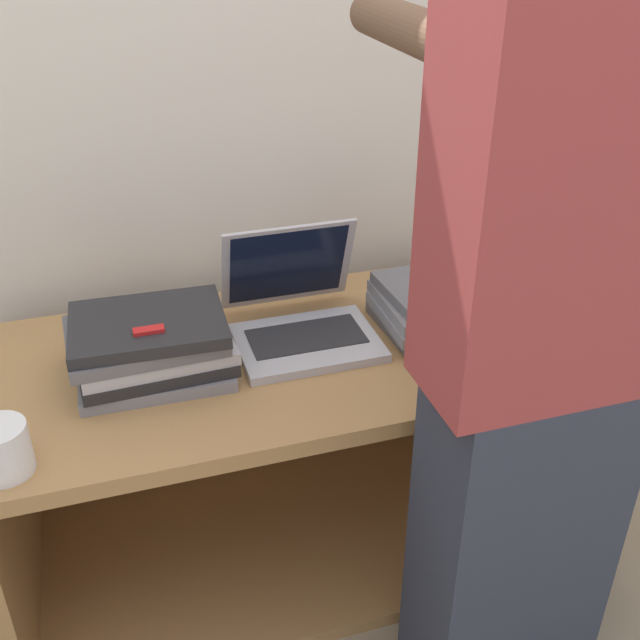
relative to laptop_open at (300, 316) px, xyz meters
The scene contains 9 objects.
ground_plane 0.73m from the laptop_open, 90.00° to the right, with size 12.00×12.00×0.00m, color gray.
wall_back 0.67m from the laptop_open, 90.00° to the left, with size 8.00×0.05×2.40m.
cart 0.34m from the laptop_open, 90.00° to the left, with size 1.39×0.63×0.58m.
laptop_open is the anchor object (origin of this frame).
laptop_stack_left 0.34m from the laptop_open, behind, with size 0.33×0.25×0.13m.
laptop_stack_right 0.34m from the laptop_open, ahead, with size 0.33×0.25×0.11m.
person 0.61m from the laptop_open, 63.96° to the right, with size 0.40×0.52×1.58m.
mug 0.68m from the laptop_open, 155.02° to the right, with size 0.10×0.10×0.09m.
inventory_tag 0.37m from the laptop_open, 161.90° to the right, with size 0.06×0.02×0.01m.
Camera 1 is at (-0.39, -1.03, 1.46)m, focal length 42.00 mm.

